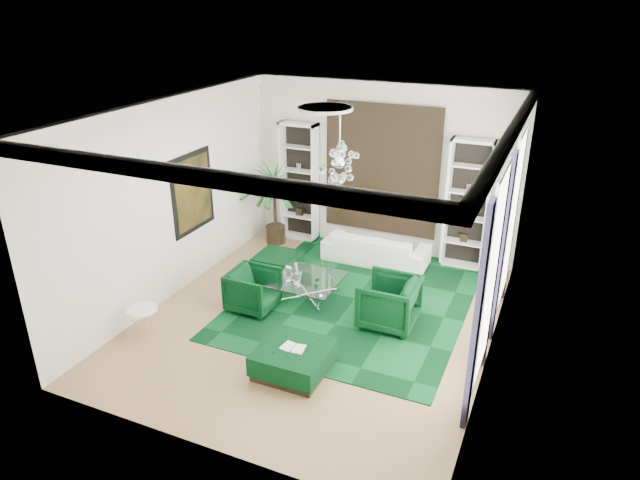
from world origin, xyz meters
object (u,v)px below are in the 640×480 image
at_px(armchair_left, 253,290).
at_px(side_table, 144,322).
at_px(ottoman_side, 278,263).
at_px(sofa, 376,248).
at_px(armchair_right, 389,302).
at_px(ottoman_front, 294,360).
at_px(coffee_table, 307,289).
at_px(palm, 274,192).

distance_m(armchair_left, side_table, 2.03).
relative_size(armchair_left, ottoman_side, 1.01).
xyz_separation_m(sofa, armchair_right, (1.03, -2.37, 0.12)).
relative_size(sofa, armchair_left, 2.64).
bearing_deg(ottoman_front, coffee_table, 109.55).
bearing_deg(ottoman_front, armchair_right, 64.04).
distance_m(side_table, palm, 4.60).
bearing_deg(palm, ottoman_front, -59.07).
bearing_deg(palm, coffee_table, -49.78).
bearing_deg(sofa, ottoman_side, 35.57).
bearing_deg(side_table, sofa, 58.28).
bearing_deg(armchair_left, armchair_right, -79.23).
distance_m(ottoman_side, ottoman_front, 3.56).
xyz_separation_m(ottoman_side, ottoman_front, (1.87, -3.03, 0.02)).
height_order(sofa, side_table, sofa).
bearing_deg(armchair_left, coffee_table, -45.76).
xyz_separation_m(ottoman_side, side_table, (-0.96, -3.15, 0.06)).
bearing_deg(armchair_right, armchair_left, -79.23).
height_order(armchair_right, palm, palm).
xyz_separation_m(sofa, armchair_left, (-1.45, -2.85, 0.06)).
xyz_separation_m(armchair_left, side_table, (-1.28, -1.57, -0.14)).
bearing_deg(armchair_left, sofa, -26.97).
height_order(coffee_table, palm, palm).
relative_size(ottoman_side, ottoman_front, 0.80).
relative_size(coffee_table, side_table, 2.35).
relative_size(armchair_right, coffee_table, 0.80).
distance_m(armchair_right, coffee_table, 1.76).
relative_size(ottoman_side, side_table, 1.63).
height_order(ottoman_side, palm, palm).
bearing_deg(ottoman_front, ottoman_side, 121.62).
bearing_deg(armchair_right, ottoman_front, -25.96).
distance_m(coffee_table, ottoman_side, 1.37).
xyz_separation_m(coffee_table, palm, (-1.84, 2.18, 1.05)).
bearing_deg(armchair_left, ottoman_front, -133.28).
distance_m(armchair_left, ottoman_side, 1.62).
bearing_deg(ottoman_side, palm, 119.32).
height_order(side_table, palm, palm).
distance_m(sofa, coffee_table, 2.21).
height_order(sofa, ottoman_front, sofa).
height_order(armchair_left, ottoman_side, armchair_left).
height_order(armchair_left, coffee_table, armchair_left).
bearing_deg(ottoman_front, palm, 120.93).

